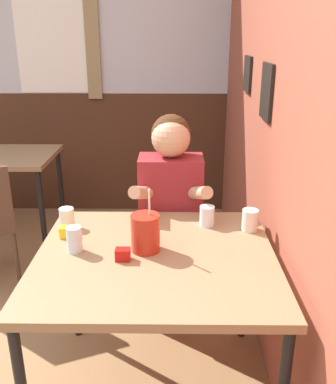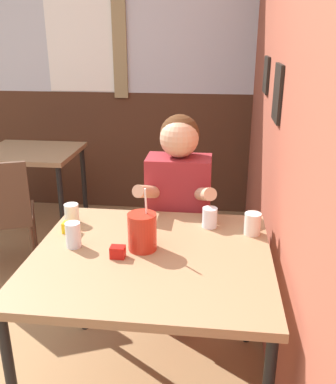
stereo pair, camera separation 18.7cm
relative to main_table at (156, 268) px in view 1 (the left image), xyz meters
The scene contains 12 objects.
brick_wall_right 1.30m from the main_table, 58.80° to the left, with size 0.08×4.58×2.70m.
back_wall 2.50m from the main_table, 109.23° to the left, with size 5.66×0.09×2.70m.
main_table is the anchor object (origin of this frame).
background_table 1.96m from the main_table, 127.79° to the left, with size 0.73×0.63×0.73m.
person_seated 0.59m from the main_table, 84.10° to the left, with size 0.42×0.40×1.21m.
cocktail_pitcher 0.16m from the main_table, 136.32° to the left, with size 0.12×0.12×0.28m.
glass_near_pitcher 0.40m from the main_table, 51.78° to the left, with size 0.07×0.07×0.10m.
glass_center 0.52m from the main_table, 148.16° to the left, with size 0.07×0.07×0.10m.
glass_far_side 0.51m from the main_table, 29.57° to the left, with size 0.08×0.08×0.10m.
glass_by_brick 0.36m from the main_table, behind, with size 0.06×0.06×0.11m.
condiment_ketchup 0.16m from the main_table, 161.08° to the right, with size 0.06×0.04×0.05m.
condiment_mustard 0.44m from the main_table, 158.43° to the left, with size 0.06×0.04×0.05m.
Camera 1 is at (0.85, -1.24, 1.60)m, focal length 40.00 mm.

